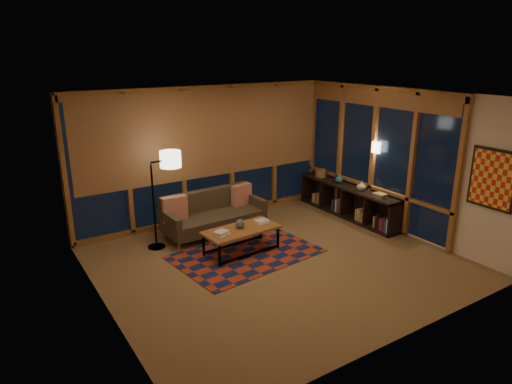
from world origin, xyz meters
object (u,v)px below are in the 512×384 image
coffee_table (241,240)px  floor_lamp (153,202)px  bookshelf (347,201)px  sofa (215,214)px

coffee_table → floor_lamp: floor_lamp is taller
coffee_table → bookshelf: bearing=3.2°
floor_lamp → coffee_table: bearing=-51.4°
coffee_table → floor_lamp: size_ratio=0.78×
sofa → coffee_table: sofa is taller
sofa → coffee_table: (-0.02, -1.01, -0.17)m
sofa → floor_lamp: bearing=178.2°
coffee_table → sofa: bearing=85.2°
coffee_table → floor_lamp: 1.65m
coffee_table → floor_lamp: (-1.16, 0.99, 0.63)m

